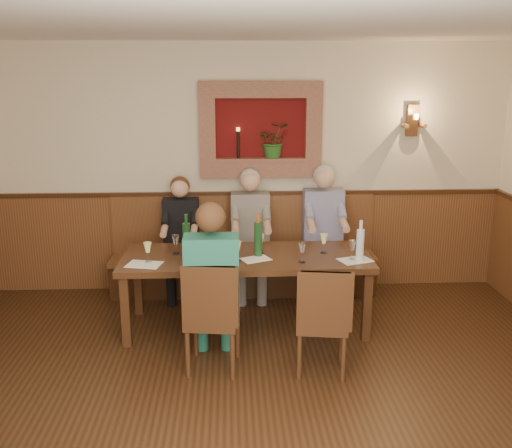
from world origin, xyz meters
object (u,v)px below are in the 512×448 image
at_px(bench, 244,265).
at_px(person_bench_right, 323,242).
at_px(water_bottle, 360,244).
at_px(person_bench_left, 181,249).
at_px(wine_bottle_green_b, 187,239).
at_px(dining_table, 246,263).
at_px(chair_near_right, 321,341).
at_px(person_chair_front, 213,299).
at_px(wine_bottle_green_a, 258,238).
at_px(spittoon_bucket, 219,246).
at_px(chair_near_left, 213,337).
at_px(person_bench_mid, 251,245).

xyz_separation_m(bench, person_bench_right, (0.90, -0.11, 0.29)).
xyz_separation_m(person_bench_right, water_bottle, (0.16, -1.06, 0.30)).
bearing_deg(person_bench_left, wine_bottle_green_b, -81.19).
bearing_deg(bench, dining_table, -90.00).
relative_size(chair_near_right, person_bench_left, 0.70).
bearing_deg(wine_bottle_green_b, chair_near_right, -38.14).
bearing_deg(dining_table, person_chair_front, -111.56).
bearing_deg(water_bottle, bench, 132.43).
bearing_deg(wine_bottle_green_a, spittoon_bucket, -177.03).
height_order(wine_bottle_green_a, water_bottle, wine_bottle_green_a).
height_order(bench, wine_bottle_green_b, wine_bottle_green_b).
relative_size(bench, water_bottle, 7.61).
relative_size(chair_near_left, wine_bottle_green_b, 2.40).
bearing_deg(spittoon_bucket, person_bench_left, 116.67).
bearing_deg(wine_bottle_green_a, person_bench_mid, 92.87).
bearing_deg(wine_bottle_green_a, chair_near_right, -61.12).
height_order(chair_near_left, person_bench_right, person_bench_right).
height_order(bench, spittoon_bucket, bench).
bearing_deg(person_bench_mid, wine_bottle_green_b, -128.43).
distance_m(person_bench_right, wine_bottle_green_a, 1.20).
bearing_deg(wine_bottle_green_b, bench, 58.21).
relative_size(dining_table, person_bench_right, 1.62).
height_order(bench, water_bottle, water_bottle).
bearing_deg(person_bench_left, bench, 8.45).
distance_m(person_bench_mid, wine_bottle_green_a, 0.92).
distance_m(person_bench_left, person_bench_mid, 0.77).
xyz_separation_m(chair_near_left, person_bench_mid, (0.38, 1.66, 0.31)).
bearing_deg(bench, chair_near_right, -71.78).
bearing_deg(chair_near_right, water_bottle, 64.52).
distance_m(person_bench_left, person_chair_front, 1.66).
height_order(chair_near_right, wine_bottle_green_a, wine_bottle_green_a).
height_order(person_chair_front, spittoon_bucket, person_chair_front).
bearing_deg(spittoon_bucket, chair_near_left, -93.71).
bearing_deg(person_chair_front, wine_bottle_green_b, 108.39).
bearing_deg(bench, person_bench_mid, -54.57).
height_order(chair_near_left, person_chair_front, person_chair_front).
xyz_separation_m(person_bench_mid, wine_bottle_green_a, (0.04, -0.85, 0.33)).
relative_size(spittoon_bucket, water_bottle, 0.56).
distance_m(person_bench_mid, person_chair_front, 1.66).
distance_m(person_bench_right, person_chair_front, 2.01).
xyz_separation_m(wine_bottle_green_b, water_bottle, (1.64, -0.24, -0.01)).
height_order(person_bench_left, wine_bottle_green_a, person_bench_left).
relative_size(bench, person_bench_right, 2.02).
bearing_deg(chair_near_left, person_bench_left, 110.30).
bearing_deg(dining_table, chair_near_left, -110.59).
distance_m(chair_near_right, wine_bottle_green_a, 1.20).
bearing_deg(wine_bottle_green_b, wine_bottle_green_a, -3.18).
bearing_deg(chair_near_left, chair_near_right, 1.98).
bearing_deg(chair_near_right, wine_bottle_green_a, 127.07).
xyz_separation_m(chair_near_left, chair_near_right, (0.92, -0.08, -0.01)).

